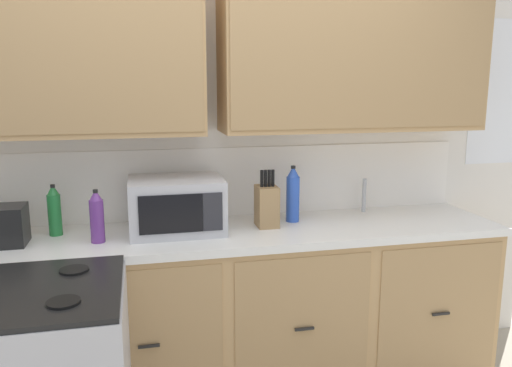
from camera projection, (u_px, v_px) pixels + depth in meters
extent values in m
cube|color=white|center=(209.00, 172.00, 2.95)|extent=(4.24, 0.05, 2.38)
cube|color=white|center=(210.00, 183.00, 2.94)|extent=(3.04, 0.01, 0.40)
cube|color=tan|center=(49.00, 44.00, 2.46)|extent=(1.47, 0.34, 0.89)
cube|color=#A58052|center=(43.00, 41.00, 2.29)|extent=(1.44, 0.01, 0.84)
cube|color=tan|center=(354.00, 48.00, 2.81)|extent=(1.47, 0.34, 0.89)
cube|color=#A58052|center=(368.00, 46.00, 2.64)|extent=(1.44, 0.01, 0.84)
cube|color=white|center=(501.00, 93.00, 3.25)|extent=(0.44, 0.01, 0.90)
cube|color=tan|center=(219.00, 308.00, 2.78)|extent=(3.04, 0.60, 0.79)
cube|color=#A88354|center=(149.00, 344.00, 2.40)|extent=(0.70, 0.01, 0.73)
cube|color=black|center=(149.00, 346.00, 2.39)|extent=(0.10, 0.01, 0.01)
cube|color=#A88354|center=(304.00, 327.00, 2.57)|extent=(0.70, 0.01, 0.73)
cube|color=black|center=(304.00, 329.00, 2.56)|extent=(0.10, 0.01, 0.01)
cube|color=#A88354|center=(440.00, 312.00, 2.74)|extent=(0.70, 0.01, 0.73)
cube|color=black|center=(441.00, 314.00, 2.72)|extent=(0.10, 0.01, 0.01)
cube|color=white|center=(218.00, 234.00, 2.70)|extent=(3.07, 0.63, 0.04)
cube|color=#A8AAAF|center=(377.00, 222.00, 2.93)|extent=(0.56, 0.38, 0.02)
cube|color=black|center=(18.00, 293.00, 1.90)|extent=(0.74, 0.65, 0.02)
cylinder|color=black|center=(63.00, 302.00, 1.79)|extent=(0.12, 0.12, 0.01)
cylinder|color=black|center=(74.00, 270.00, 2.09)|extent=(0.12, 0.12, 0.01)
cube|color=#B7B7BC|center=(176.00, 205.00, 2.66)|extent=(0.48, 0.36, 0.28)
cube|color=black|center=(171.00, 214.00, 2.48)|extent=(0.31, 0.01, 0.19)
cube|color=#28282D|center=(213.00, 212.00, 2.52)|extent=(0.10, 0.01, 0.19)
cube|color=black|center=(4.00, 207.00, 2.42)|extent=(0.02, 0.13, 0.01)
cube|color=#9C794E|center=(267.00, 206.00, 2.76)|extent=(0.11, 0.14, 0.22)
cylinder|color=black|center=(262.00, 179.00, 2.71)|extent=(0.02, 0.02, 0.09)
cylinder|color=black|center=(266.00, 178.00, 2.72)|extent=(0.02, 0.02, 0.09)
cylinder|color=black|center=(269.00, 178.00, 2.72)|extent=(0.02, 0.02, 0.09)
cylinder|color=black|center=(273.00, 178.00, 2.73)|extent=(0.02, 0.02, 0.09)
cylinder|color=#B2B5BA|center=(364.00, 195.00, 3.08)|extent=(0.02, 0.02, 0.20)
cylinder|color=blue|center=(293.00, 199.00, 2.86)|extent=(0.07, 0.07, 0.25)
cone|color=blue|center=(293.00, 171.00, 2.83)|extent=(0.07, 0.07, 0.06)
cylinder|color=black|center=(293.00, 167.00, 2.82)|extent=(0.03, 0.03, 0.02)
cylinder|color=#663384|center=(97.00, 221.00, 2.48)|extent=(0.07, 0.07, 0.21)
cone|color=#663384|center=(96.00, 195.00, 2.46)|extent=(0.06, 0.06, 0.05)
cylinder|color=black|center=(95.00, 191.00, 2.45)|extent=(0.02, 0.02, 0.02)
cylinder|color=#237A38|center=(55.00, 215.00, 2.60)|extent=(0.07, 0.07, 0.21)
cone|color=#237A38|center=(53.00, 190.00, 2.57)|extent=(0.06, 0.06, 0.05)
cylinder|color=black|center=(52.00, 186.00, 2.57)|extent=(0.02, 0.02, 0.02)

